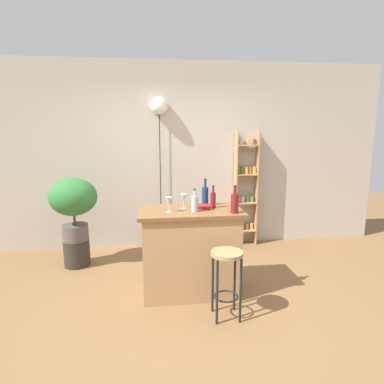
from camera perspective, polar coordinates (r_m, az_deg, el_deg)
name	(u,v)px	position (r m, az deg, el deg)	size (l,w,h in m)	color
ground	(194,305)	(3.75, 0.30, -18.52)	(12.00, 12.00, 0.00)	brown
back_wall	(177,156)	(5.22, -2.46, 6.09)	(6.40, 0.10, 2.80)	#BCB2A3
kitchen_counter	(190,251)	(3.81, -0.28, -9.96)	(1.13, 0.62, 0.96)	tan
bar_stool	(227,269)	(3.34, 5.86, -12.86)	(0.31, 0.31, 0.68)	black
spice_shelf	(246,188)	(5.32, 9.07, 0.75)	(0.35, 0.18, 1.79)	tan
plant_stool	(77,253)	(4.87, -18.86, -9.64)	(0.34, 0.34, 0.36)	#2D2823
potted_plant	(73,201)	(4.67, -19.39, -1.49)	(0.62, 0.56, 0.83)	#514C47
bottle_vinegar	(235,203)	(3.54, 7.21, -1.79)	(0.08, 0.08, 0.29)	maroon
bottle_spirits_clear	(195,203)	(3.57, 0.46, -1.89)	(0.07, 0.07, 0.25)	#B2B2B7
bottle_soda_blue	(205,196)	(3.84, 2.22, -0.60)	(0.08, 0.08, 0.31)	navy
bottle_wine_red	(213,199)	(3.74, 3.57, -1.27)	(0.06, 0.06, 0.25)	maroon
wine_glass_left	(183,198)	(3.69, -1.44, -1.05)	(0.07, 0.07, 0.16)	silver
wine_glass_center	(168,201)	(3.55, -3.99, -1.58)	(0.07, 0.07, 0.16)	silver
cookbook	(203,207)	(3.73, 1.86, -2.48)	(0.21, 0.15, 0.04)	maroon
pendant_globe_light	(159,107)	(5.08, -5.57, 14.08)	(0.25, 0.25, 2.27)	black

